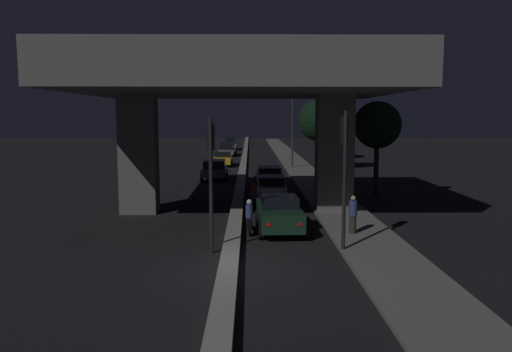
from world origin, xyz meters
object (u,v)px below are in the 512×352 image
at_px(car_white_second, 272,188).
at_px(motorcycle_blue_filtering_mid, 254,197).
at_px(car_silver_fourth_oncoming, 231,143).
at_px(car_grey_third_oncoming, 228,149).
at_px(pedestrian_on_sidewalk, 353,215).
at_px(traffic_light_left_of_median, 211,162).
at_px(street_lamp, 290,125).
at_px(car_white_third, 269,176).
at_px(traffic_light_right_of_median, 344,157).
at_px(car_grey_lead_oncoming, 215,169).
at_px(motorcycle_black_filtering_near, 249,219).
at_px(car_taxi_yellow_second_oncoming, 223,159).
at_px(car_dark_green_lead, 279,213).

relative_size(car_white_second, motorcycle_blue_filtering_mid, 2.37).
distance_m(car_white_second, car_silver_fourth_oncoming, 45.25).
distance_m(car_grey_third_oncoming, pedestrian_on_sidewalk, 43.34).
bearing_deg(car_grey_third_oncoming, traffic_light_left_of_median, 4.19).
bearing_deg(street_lamp, car_grey_third_oncoming, 112.82).
bearing_deg(car_silver_fourth_oncoming, car_white_third, 5.74).
bearing_deg(traffic_light_right_of_median, car_silver_fourth_oncoming, 96.40).
distance_m(traffic_light_right_of_median, car_grey_third_oncoming, 45.64).
distance_m(traffic_light_left_of_median, street_lamp, 29.88).
bearing_deg(street_lamp, traffic_light_left_of_median, -99.92).
distance_m(street_lamp, car_grey_lead_oncoming, 10.82).
bearing_deg(motorcycle_black_filtering_near, car_white_third, -7.62).
xyz_separation_m(car_grey_lead_oncoming, car_grey_third_oncoming, (-0.04, 23.62, 0.07)).
bearing_deg(car_silver_fourth_oncoming, car_white_second, 4.85).
bearing_deg(traffic_light_right_of_median, traffic_light_left_of_median, 179.97).
distance_m(car_grey_lead_oncoming, car_taxi_yellow_second_oncoming, 10.60).
bearing_deg(motorcycle_blue_filtering_mid, car_grey_lead_oncoming, 10.22).
relative_size(traffic_light_right_of_median, car_silver_fourth_oncoming, 1.27).
xyz_separation_m(traffic_light_right_of_median, car_grey_third_oncoming, (-6.27, 45.13, -2.63)).
distance_m(traffic_light_left_of_median, car_grey_third_oncoming, 45.22).
bearing_deg(pedestrian_on_sidewalk, car_dark_green_lead, 163.15).
distance_m(traffic_light_right_of_median, car_dark_green_lead, 4.78).
height_order(car_grey_lead_oncoming, car_silver_fourth_oncoming, car_silver_fourth_oncoming).
relative_size(car_white_second, car_white_third, 0.87).
height_order(car_white_third, car_grey_third_oncoming, car_grey_third_oncoming).
bearing_deg(traffic_light_left_of_median, pedestrian_on_sidewalk, 22.74).
bearing_deg(car_taxi_yellow_second_oncoming, car_dark_green_lead, 7.82).
height_order(motorcycle_blue_filtering_mid, pedestrian_on_sidewalk, pedestrian_on_sidewalk).
distance_m(car_silver_fourth_oncoming, motorcycle_black_filtering_near, 53.35).
xyz_separation_m(traffic_light_left_of_median, car_white_third, (2.75, 17.23, -2.61)).
bearing_deg(pedestrian_on_sidewalk, motorcycle_black_filtering_near, 170.20).
bearing_deg(car_grey_lead_oncoming, motorcycle_black_filtering_near, 7.57).
distance_m(street_lamp, motorcycle_blue_filtering_mid, 20.95).
xyz_separation_m(car_white_third, car_taxi_yellow_second_oncoming, (-4.08, 14.88, -0.05)).
distance_m(traffic_light_right_of_median, motorcycle_blue_filtering_mid, 10.07).
height_order(street_lamp, car_dark_green_lead, street_lamp).
height_order(car_silver_fourth_oncoming, pedestrian_on_sidewalk, car_silver_fourth_oncoming).
bearing_deg(car_silver_fourth_oncoming, car_taxi_yellow_second_oncoming, -0.05).
height_order(car_dark_green_lead, motorcycle_black_filtering_near, car_dark_green_lead).
bearing_deg(car_white_second, car_dark_green_lead, -178.03).
distance_m(car_dark_green_lead, motorcycle_blue_filtering_mid, 5.89).
xyz_separation_m(traffic_light_right_of_median, car_taxi_yellow_second_oncoming, (-6.15, 32.11, -2.82)).
relative_size(car_white_third, motorcycle_blue_filtering_mid, 2.71).
distance_m(car_grey_lead_oncoming, pedestrian_on_sidewalk, 20.41).
bearing_deg(car_dark_green_lead, traffic_light_right_of_median, -149.04).
relative_size(car_taxi_yellow_second_oncoming, car_silver_fourth_oncoming, 0.99).
height_order(car_white_third, motorcycle_black_filtering_near, motorcycle_black_filtering_near).
bearing_deg(car_white_second, car_grey_third_oncoming, 9.14).
height_order(car_white_second, motorcycle_blue_filtering_mid, car_white_second).
distance_m(car_taxi_yellow_second_oncoming, car_silver_fourth_oncoming, 24.28).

